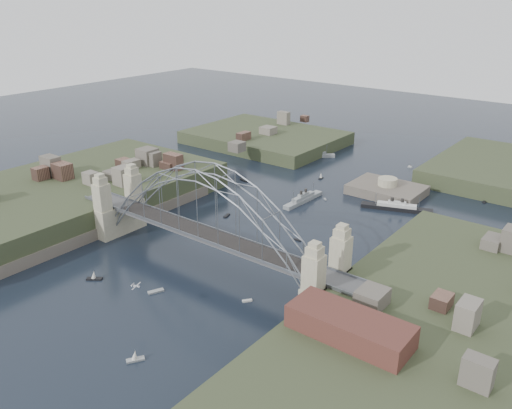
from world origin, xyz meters
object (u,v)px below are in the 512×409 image
Objects in this scene: bridge at (207,218)px; fort_island at (386,195)px; naval_cruiser_near at (303,199)px; naval_cruiser_far at (314,155)px; wharf_shed at (350,326)px; ocean_liner at (396,208)px.

bridge reaches higher than fort_island.
naval_cruiser_far reaches higher than naval_cruiser_near.
naval_cruiser_far is at bearing 152.60° from fort_island.
naval_cruiser_far is at bearing 124.51° from wharf_shed.
bridge is at bearing -99.73° from fort_island.
naval_cruiser_far is at bearing 147.06° from ocean_liner.
fort_island is (12.00, 70.00, -12.66)m from bridge.
ocean_liner is (7.99, -10.36, 1.12)m from fort_island.
bridge is 63.95m from ocean_liner.
naval_cruiser_far is 57.21m from ocean_liner.
fort_island is 1.08× the size of ocean_liner.
naval_cruiser_near is at bearing -128.51° from fort_island.
naval_cruiser_far is (-28.03, 90.75, -11.49)m from bridge.
fort_island is 1.57× the size of naval_cruiser_far.
fort_island reaches higher than naval_cruiser_far.
bridge is 72.14m from fort_island.
bridge reaches higher than ocean_liner.
ocean_liner is at bearing 108.06° from wharf_shed.
fort_island is at bearing 127.62° from ocean_liner.
wharf_shed is at bearing -51.63° from naval_cruiser_near.
ocean_liner is (-24.01, 73.64, -9.22)m from wharf_shed.
ocean_liner is at bearing 24.23° from naval_cruiser_near.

